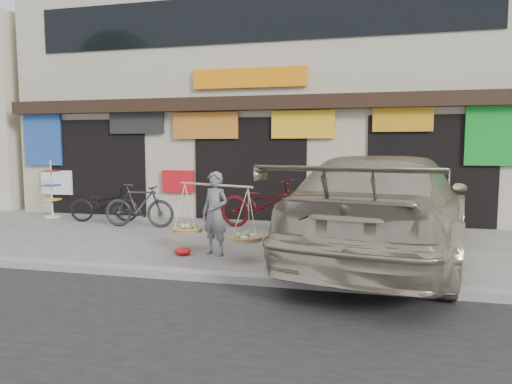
% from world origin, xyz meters
% --- Properties ---
extents(ground, '(70.00, 70.00, 0.00)m').
position_xyz_m(ground, '(0.00, 0.00, 0.00)').
color(ground, gray).
rests_on(ground, ground).
extents(kerb, '(70.00, 0.25, 0.12)m').
position_xyz_m(kerb, '(0.00, -2.00, 0.06)').
color(kerb, gray).
rests_on(kerb, ground).
extents(shophouse_block, '(14.00, 6.32, 7.00)m').
position_xyz_m(shophouse_block, '(-0.00, 6.42, 3.45)').
color(shophouse_block, '#BCB398').
rests_on(shophouse_block, ground).
extents(street_vendor, '(1.83, 1.08, 1.50)m').
position_xyz_m(street_vendor, '(0.36, -0.49, 0.68)').
color(street_vendor, slate).
rests_on(street_vendor, ground).
extents(bike_0, '(1.83, 1.04, 0.91)m').
position_xyz_m(bike_0, '(-3.61, 2.36, 0.46)').
color(bike_0, black).
rests_on(bike_0, ground).
extents(bike_1, '(1.78, 0.62, 1.05)m').
position_xyz_m(bike_1, '(-2.34, 1.82, 0.52)').
color(bike_1, '#2B2B30').
rests_on(bike_1, ground).
extents(bike_2, '(2.37, 1.21, 1.19)m').
position_xyz_m(bike_2, '(0.64, 2.28, 0.59)').
color(bike_2, '#500D0F').
rests_on(bike_2, ground).
extents(suv, '(3.66, 6.55, 1.79)m').
position_xyz_m(suv, '(3.30, -0.14, 0.90)').
color(suv, '#B1A58E').
rests_on(suv, ground).
extents(display_rack, '(0.44, 0.44, 1.57)m').
position_xyz_m(display_rack, '(-5.42, 2.70, 0.63)').
color(display_rack, silver).
rests_on(display_rack, ground).
extents(red_bag, '(0.31, 0.25, 0.14)m').
position_xyz_m(red_bag, '(-0.21, -0.64, 0.07)').
color(red_bag, red).
rests_on(red_bag, ground).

